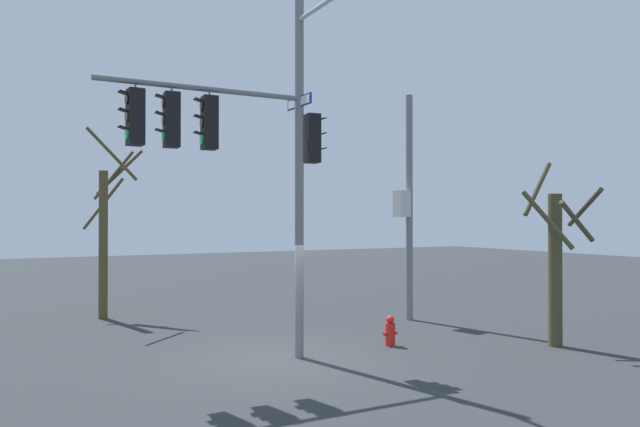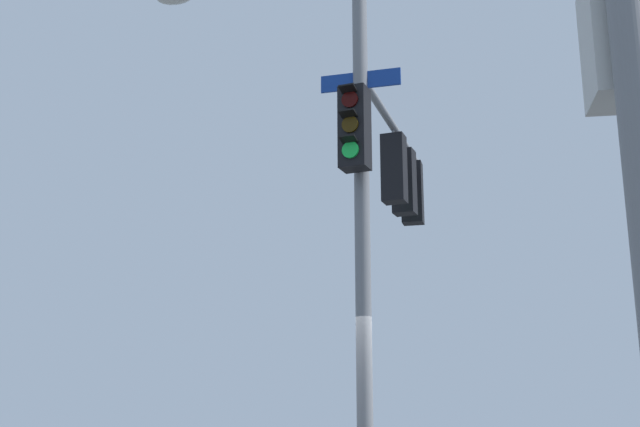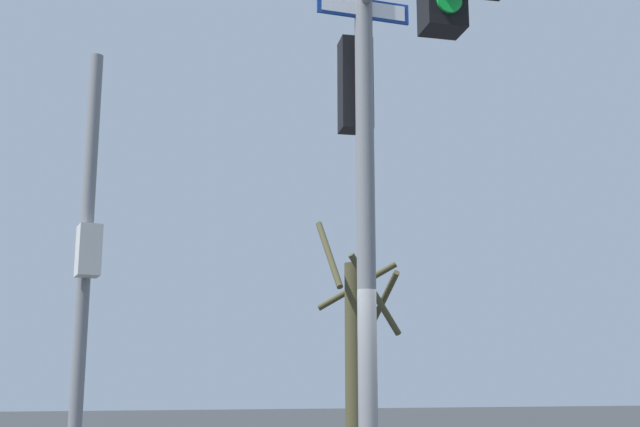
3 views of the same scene
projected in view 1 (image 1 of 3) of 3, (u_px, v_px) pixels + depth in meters
name	position (u px, v px, depth m)	size (l,w,h in m)	color
ground_plane	(282.00, 360.00, 13.10)	(80.00, 80.00, 0.00)	#2E3134
main_signal_pole_assembly	(252.00, 132.00, 12.62)	(5.02, 3.72, 8.03)	slate
secondary_pole_assembly	(407.00, 206.00, 18.25)	(0.66, 0.40, 6.87)	slate
fire_hydrant	(390.00, 332.00, 14.52)	(0.38, 0.24, 0.73)	red
bare_tree_behind_pole	(556.00, 259.00, 14.48)	(1.87, 1.64, 4.51)	#454229
bare_tree_across_street	(105.00, 230.00, 18.61)	(1.86, 2.13, 5.79)	brown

